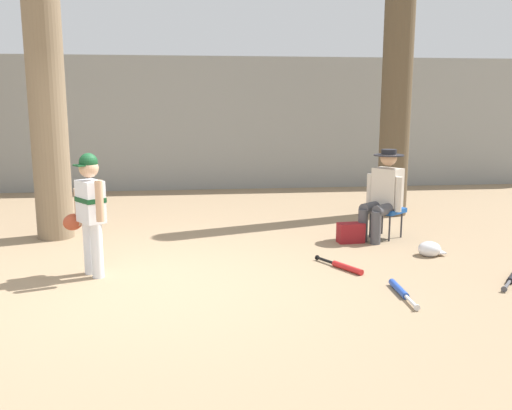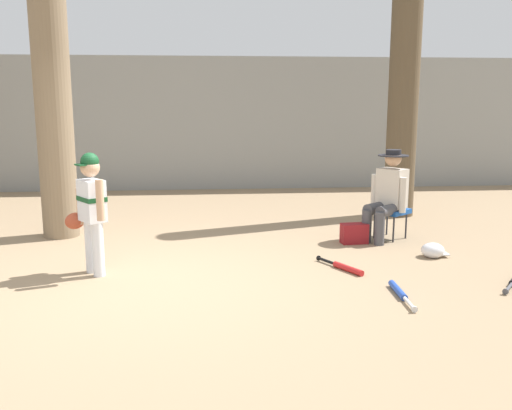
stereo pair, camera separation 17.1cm
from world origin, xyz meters
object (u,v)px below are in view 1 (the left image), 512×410
at_px(folding_stool, 386,211).
at_px(bat_red_barrel, 344,267).
at_px(tree_behind_spectator, 397,86).
at_px(batting_helmet_white, 430,249).
at_px(bat_blue_youth, 401,291).
at_px(handbag_beside_stool, 351,233).
at_px(bat_black_composite, 512,277).
at_px(seated_spectator, 383,192).
at_px(young_ballplayer, 89,207).
at_px(tree_near_player, 46,78).

distance_m(folding_stool, bat_red_barrel, 1.71).
height_order(tree_behind_spectator, batting_helmet_white, tree_behind_spectator).
bearing_deg(bat_blue_youth, folding_stool, 73.88).
bearing_deg(tree_behind_spectator, handbag_beside_stool, -124.34).
relative_size(bat_black_composite, bat_red_barrel, 0.90).
relative_size(seated_spectator, bat_red_barrel, 1.81).
xyz_separation_m(folding_stool, bat_red_barrel, (-0.96, -1.37, -0.33)).
xyz_separation_m(young_ballplayer, bat_blue_youth, (3.04, -0.95, -0.71)).
distance_m(tree_behind_spectator, bat_blue_youth, 4.45).
bearing_deg(bat_blue_youth, bat_black_composite, 11.58).
bearing_deg(batting_helmet_white, seated_spectator, 108.23).
xyz_separation_m(folding_stool, seated_spectator, (-0.08, -0.06, 0.28)).
bearing_deg(bat_red_barrel, tree_near_player, 151.46).
relative_size(folding_stool, seated_spectator, 0.47).
distance_m(tree_near_player, folding_stool, 4.83).
distance_m(bat_black_composite, bat_blue_youth, 1.34).
height_order(bat_black_composite, bat_red_barrel, same).
distance_m(tree_behind_spectator, bat_red_barrel, 3.90).
bearing_deg(handbag_beside_stool, tree_behind_spectator, 55.66).
distance_m(tree_behind_spectator, bat_black_composite, 4.03).
relative_size(seated_spectator, handbag_beside_stool, 3.53).
bearing_deg(handbag_beside_stool, seated_spectator, 17.78).
distance_m(tree_near_player, young_ballplayer, 2.40).
relative_size(bat_black_composite, batting_helmet_white, 1.85).
distance_m(young_ballplayer, seated_spectator, 3.79).
distance_m(young_ballplayer, handbag_beside_stool, 3.35).
relative_size(tree_near_player, tree_behind_spectator, 0.98).
bearing_deg(handbag_beside_stool, tree_near_player, 169.17).
distance_m(young_ballplayer, batting_helmet_white, 3.96).
distance_m(tree_behind_spectator, batting_helmet_white, 3.21).
height_order(tree_near_player, seated_spectator, tree_near_player).
height_order(seated_spectator, bat_blue_youth, seated_spectator).
relative_size(bat_blue_youth, batting_helmet_white, 2.25).
bearing_deg(folding_stool, handbag_beside_stool, -158.86).
relative_size(tree_behind_spectator, folding_stool, 8.83).
bearing_deg(seated_spectator, bat_black_composite, -68.22).
bearing_deg(folding_stool, tree_behind_spectator, 67.21).
height_order(folding_stool, bat_blue_youth, folding_stool).
height_order(tree_behind_spectator, young_ballplayer, tree_behind_spectator).
height_order(tree_near_player, handbag_beside_stool, tree_near_player).
distance_m(bat_red_barrel, batting_helmet_white, 1.25).
bearing_deg(bat_black_composite, young_ballplayer, 171.12).
distance_m(bat_black_composite, batting_helmet_white, 1.10).
xyz_separation_m(bat_black_composite, batting_helmet_white, (-0.46, 0.99, 0.05)).
bearing_deg(batting_helmet_white, handbag_beside_stool, 136.31).
height_order(seated_spectator, bat_red_barrel, seated_spectator).
xyz_separation_m(tree_behind_spectator, folding_stool, (-0.65, -1.54, -1.71)).
bearing_deg(batting_helmet_white, tree_behind_spectator, 80.07).
xyz_separation_m(tree_near_player, tree_behind_spectator, (5.11, 1.00, -0.05)).
height_order(folding_stool, bat_red_barrel, folding_stool).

